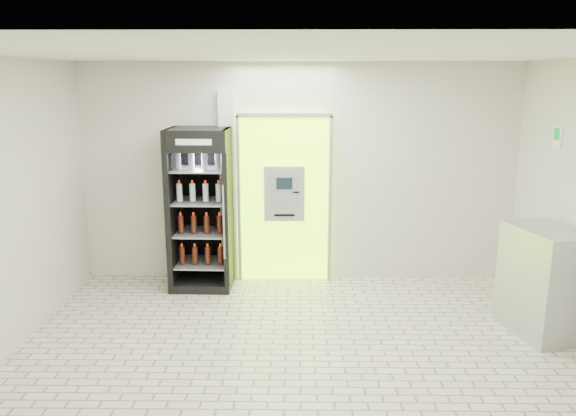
{
  "coord_description": "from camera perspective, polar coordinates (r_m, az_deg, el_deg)",
  "views": [
    {
      "loc": [
        -0.06,
        -5.16,
        2.79
      ],
      "look_at": [
        -0.14,
        1.2,
        1.31
      ],
      "focal_mm": 35.0,
      "sensor_mm": 36.0,
      "label": 1
    }
  ],
  "objects": [
    {
      "name": "ground",
      "position": [
        5.86,
        1.23,
        -15.28
      ],
      "size": [
        6.0,
        6.0,
        0.0
      ],
      "primitive_type": "plane",
      "color": "beige",
      "rests_on": "ground"
    },
    {
      "name": "room_shell",
      "position": [
        5.25,
        1.33,
        2.71
      ],
      "size": [
        6.0,
        6.0,
        6.0
      ],
      "color": "beige",
      "rests_on": "ground"
    },
    {
      "name": "atm_assembly",
      "position": [
        7.74,
        -0.36,
        1.05
      ],
      "size": [
        1.3,
        0.24,
        2.33
      ],
      "color": "#A0FC0D",
      "rests_on": "ground"
    },
    {
      "name": "pillar",
      "position": [
        7.81,
        -6.09,
        2.04
      ],
      "size": [
        0.22,
        0.11,
        2.6
      ],
      "color": "silver",
      "rests_on": "ground"
    },
    {
      "name": "beverage_cooler",
      "position": [
        7.61,
        -8.79,
        -0.39
      ],
      "size": [
        0.82,
        0.77,
        2.15
      ],
      "rotation": [
        0.0,
        0.0,
        -0.02
      ],
      "color": "black",
      "rests_on": "ground"
    },
    {
      "name": "steel_cabinet",
      "position": [
        6.84,
        24.55,
        -6.79
      ],
      "size": [
        0.81,
        1.02,
        1.2
      ],
      "rotation": [
        0.0,
        0.0,
        0.24
      ],
      "color": "#A1A4A9",
      "rests_on": "ground"
    },
    {
      "name": "exit_sign",
      "position": [
        7.26,
        25.68,
        6.56
      ],
      "size": [
        0.02,
        0.22,
        0.26
      ],
      "color": "white",
      "rests_on": "room_shell"
    }
  ]
}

